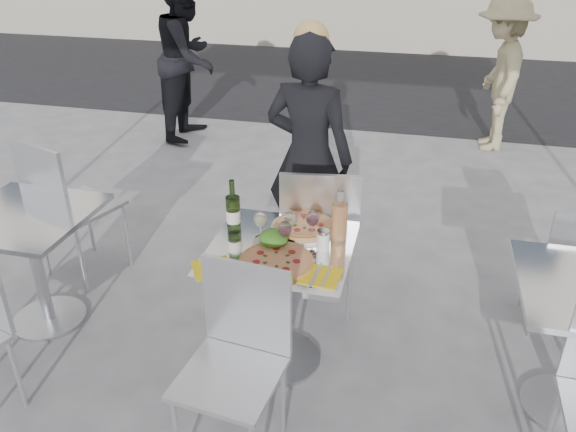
% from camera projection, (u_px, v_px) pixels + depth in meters
% --- Properties ---
extents(ground, '(80.00, 80.00, 0.00)m').
position_uv_depth(ground, '(282.00, 359.00, 3.20)').
color(ground, slate).
extents(street_asphalt, '(24.00, 5.00, 0.00)m').
position_uv_depth(street_asphalt, '(385.00, 79.00, 8.77)').
color(street_asphalt, black).
rests_on(street_asphalt, ground).
extents(main_table, '(0.72, 0.72, 0.75)m').
position_uv_depth(main_table, '(281.00, 281.00, 2.94)').
color(main_table, '#B7BABF').
rests_on(main_table, ground).
extents(side_table_left, '(0.72, 0.72, 0.75)m').
position_uv_depth(side_table_left, '(32.00, 246.00, 3.26)').
color(side_table_left, '#B7BABF').
rests_on(side_table_left, ground).
extents(chair_far, '(0.52, 0.53, 1.00)m').
position_uv_depth(chair_far, '(320.00, 229.00, 3.34)').
color(chair_far, silver).
rests_on(chair_far, ground).
extents(chair_near, '(0.47, 0.48, 0.92)m').
position_uv_depth(chair_near, '(238.00, 348.00, 2.47)').
color(chair_near, silver).
rests_on(chair_near, ground).
extents(side_chair_lfar, '(0.59, 0.60, 1.02)m').
position_uv_depth(side_chair_lfar, '(63.00, 200.00, 3.65)').
color(side_chair_lfar, silver).
rests_on(side_chair_lfar, ground).
extents(side_chair_rfar, '(0.40, 0.41, 0.86)m').
position_uv_depth(side_chair_rfar, '(575.00, 262.00, 3.17)').
color(side_chair_rfar, silver).
rests_on(side_chair_rfar, ground).
extents(woman_diner, '(0.66, 0.49, 1.65)m').
position_uv_depth(woman_diner, '(309.00, 158.00, 3.71)').
color(woman_diner, black).
rests_on(woman_diner, ground).
extents(pedestrian_a, '(0.67, 0.86, 1.78)m').
position_uv_depth(pedestrian_a, '(188.00, 57.00, 6.10)').
color(pedestrian_a, black).
rests_on(pedestrian_a, ground).
extents(pedestrian_b, '(0.63, 1.05, 1.58)m').
position_uv_depth(pedestrian_b, '(499.00, 75.00, 5.81)').
color(pedestrian_b, tan).
rests_on(pedestrian_b, ground).
extents(pizza_near, '(0.36, 0.36, 0.02)m').
position_uv_depth(pizza_near, '(276.00, 261.00, 2.71)').
color(pizza_near, tan).
rests_on(pizza_near, main_table).
extents(pizza_far, '(0.36, 0.36, 0.03)m').
position_uv_depth(pizza_far, '(304.00, 226.00, 3.01)').
color(pizza_far, white).
rests_on(pizza_far, main_table).
extents(salad_plate, '(0.22, 0.22, 0.09)m').
position_uv_depth(salad_plate, '(274.00, 240.00, 2.84)').
color(salad_plate, white).
rests_on(salad_plate, main_table).
extents(wine_bottle, '(0.07, 0.08, 0.29)m').
position_uv_depth(wine_bottle, '(233.00, 212.00, 2.94)').
color(wine_bottle, '#2F4A1C').
rests_on(wine_bottle, main_table).
extents(carafe, '(0.08, 0.08, 0.29)m').
position_uv_depth(carafe, '(339.00, 222.00, 2.83)').
color(carafe, tan).
rests_on(carafe, main_table).
extents(sugar_shaker, '(0.06, 0.06, 0.11)m').
position_uv_depth(sugar_shaker, '(323.00, 240.00, 2.80)').
color(sugar_shaker, white).
rests_on(sugar_shaker, main_table).
extents(wineglass_white_a, '(0.07, 0.07, 0.16)m').
position_uv_depth(wineglass_white_a, '(260.00, 220.00, 2.87)').
color(wineglass_white_a, white).
rests_on(wineglass_white_a, main_table).
extents(wineglass_white_b, '(0.07, 0.07, 0.16)m').
position_uv_depth(wineglass_white_b, '(290.00, 219.00, 2.88)').
color(wineglass_white_b, white).
rests_on(wineglass_white_b, main_table).
extents(wineglass_red_a, '(0.07, 0.07, 0.16)m').
position_uv_depth(wineglass_red_a, '(285.00, 230.00, 2.78)').
color(wineglass_red_a, white).
rests_on(wineglass_red_a, main_table).
extents(wineglass_red_b, '(0.07, 0.07, 0.16)m').
position_uv_depth(wineglass_red_b, '(313.00, 219.00, 2.88)').
color(wineglass_red_b, white).
rests_on(wineglass_red_b, main_table).
extents(napkin_left, '(0.25, 0.25, 0.01)m').
position_uv_depth(napkin_left, '(212.00, 268.00, 2.67)').
color(napkin_left, yellow).
rests_on(napkin_left, main_table).
extents(napkin_right, '(0.19, 0.20, 0.01)m').
position_uv_depth(napkin_right, '(320.00, 276.00, 2.61)').
color(napkin_right, yellow).
rests_on(napkin_right, main_table).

